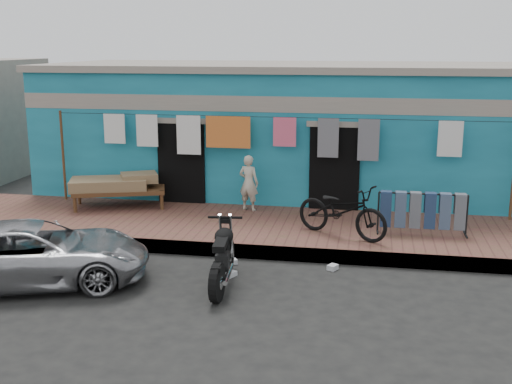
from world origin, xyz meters
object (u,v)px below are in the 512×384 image
(bicycle, at_px, (342,205))
(charpoy, at_px, (119,191))
(jeans_rack, at_px, (422,212))
(car, at_px, (34,253))
(seated_person, at_px, (249,183))
(motorcycle, at_px, (222,255))

(bicycle, relative_size, charpoy, 0.82)
(charpoy, height_order, jeans_rack, jeans_rack)
(car, distance_m, jeans_rack, 7.13)
(seated_person, distance_m, charpoy, 2.95)
(motorcycle, bearing_deg, car, -178.04)
(seated_person, bearing_deg, charpoy, 19.33)
(car, distance_m, bicycle, 5.59)
(seated_person, distance_m, bicycle, 2.66)
(bicycle, relative_size, jeans_rack, 1.08)
(car, xyz_separation_m, charpoy, (-0.21, 4.14, 0.08))
(seated_person, xyz_separation_m, bicycle, (2.12, -1.60, -0.00))
(bicycle, bearing_deg, car, 148.01)
(seated_person, height_order, charpoy, seated_person)
(jeans_rack, bearing_deg, seated_person, 162.50)
(bicycle, xyz_separation_m, motorcycle, (-1.79, -2.33, -0.34))
(motorcycle, bearing_deg, charpoy, 125.05)
(car, height_order, charpoy, car)
(motorcycle, distance_m, jeans_rack, 4.33)
(bicycle, bearing_deg, jeans_rack, -45.34)
(car, distance_m, seated_person, 5.15)
(bicycle, xyz_separation_m, jeans_rack, (1.52, 0.45, -0.20))
(jeans_rack, bearing_deg, motorcycle, -139.99)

